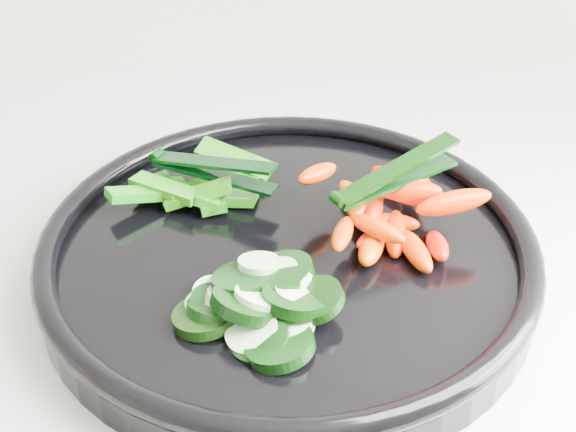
{
  "coord_description": "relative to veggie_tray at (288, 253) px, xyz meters",
  "views": [
    {
      "loc": [
        0.04,
        1.15,
        1.32
      ],
      "look_at": [
        0.07,
        1.63,
        0.99
      ],
      "focal_mm": 50.0,
      "sensor_mm": 36.0,
      "label": 1
    }
  ],
  "objects": [
    {
      "name": "tong_carrot",
      "position": [
        0.08,
        0.02,
        0.05
      ],
      "size": [
        0.11,
        0.07,
        0.02
      ],
      "color": "black",
      "rests_on": "carrot_pile"
    },
    {
      "name": "pepper_pile",
      "position": [
        -0.07,
        0.08,
        0.01
      ],
      "size": [
        0.14,
        0.09,
        0.04
      ],
      "color": "#096510",
      "rests_on": "veggie_tray"
    },
    {
      "name": "tong_pepper",
      "position": [
        -0.06,
        0.08,
        0.03
      ],
      "size": [
        0.11,
        0.07,
        0.02
      ],
      "color": "black",
      "rests_on": "pepper_pile"
    },
    {
      "name": "veggie_tray",
      "position": [
        0.0,
        0.0,
        0.0
      ],
      "size": [
        0.44,
        0.44,
        0.04
      ],
      "color": "black",
      "rests_on": "counter"
    },
    {
      "name": "cucumber_pile",
      "position": [
        -0.03,
        -0.07,
        0.01
      ],
      "size": [
        0.13,
        0.12,
        0.04
      ],
      "color": "black",
      "rests_on": "veggie_tray"
    },
    {
      "name": "carrot_pile",
      "position": [
        0.08,
        0.02,
        0.02
      ],
      "size": [
        0.15,
        0.15,
        0.05
      ],
      "color": "#F62B00",
      "rests_on": "veggie_tray"
    }
  ]
}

